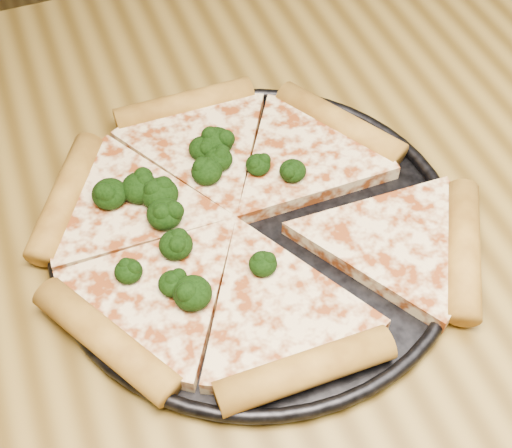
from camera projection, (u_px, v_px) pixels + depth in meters
name	position (u px, v px, depth m)	size (l,w,h in m)	color
dining_table	(336.00, 286.00, 0.74)	(1.20, 0.90, 0.75)	olive
pizza_pan	(256.00, 230.00, 0.66)	(0.37, 0.37, 0.02)	black
pizza	(244.00, 220.00, 0.65)	(0.41, 0.35, 0.03)	beige
broccoli_florets	(185.00, 201.00, 0.65)	(0.20, 0.19, 0.03)	black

